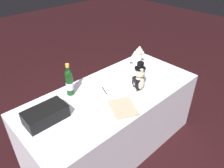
% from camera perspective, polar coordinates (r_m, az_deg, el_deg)
% --- Properties ---
extents(ground_plane, '(12.00, 12.00, 0.00)m').
position_cam_1_polar(ground_plane, '(2.60, -0.00, -15.30)').
color(ground_plane, black).
extents(reception_table, '(1.83, 0.82, 0.72)m').
position_cam_1_polar(reception_table, '(2.34, -0.00, -9.46)').
color(reception_table, white).
rests_on(reception_table, ground_plane).
extents(teddy_bear_groom, '(0.15, 0.14, 0.30)m').
position_cam_1_polar(teddy_bear_groom, '(2.11, 7.01, 1.44)').
color(teddy_bear_groom, beige).
rests_on(teddy_bear_groom, reception_table).
extents(teddy_bear_bride, '(0.21, 0.22, 0.22)m').
position_cam_1_polar(teddy_bear_bride, '(2.59, 6.79, 7.02)').
color(teddy_bear_bride, white).
rests_on(teddy_bear_bride, reception_table).
extents(champagne_bottle, '(0.07, 0.07, 0.33)m').
position_cam_1_polar(champagne_bottle, '(2.06, -11.19, 0.54)').
color(champagne_bottle, '#123E14').
rests_on(champagne_bottle, reception_table).
extents(signing_pen, '(0.06, 0.14, 0.01)m').
position_cam_1_polar(signing_pen, '(2.13, -1.99, -1.77)').
color(signing_pen, black).
rests_on(signing_pen, reception_table).
extents(gift_case_black, '(0.35, 0.20, 0.12)m').
position_cam_1_polar(gift_case_black, '(1.86, -17.12, -7.70)').
color(gift_case_black, black).
rests_on(gift_case_black, reception_table).
extents(guestbook, '(0.30, 0.32, 0.02)m').
position_cam_1_polar(guestbook, '(1.92, 2.94, -6.26)').
color(guestbook, tan).
rests_on(guestbook, reception_table).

